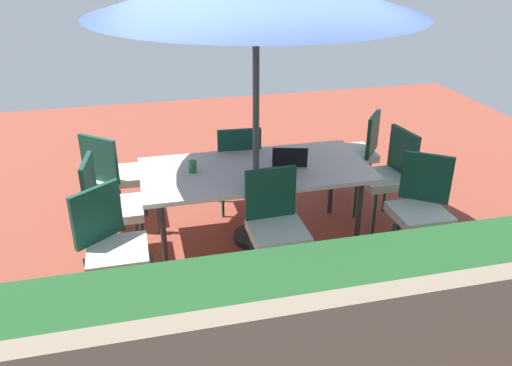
% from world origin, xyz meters
% --- Properties ---
extents(ground_plane, '(10.00, 10.00, 0.02)m').
position_xyz_m(ground_plane, '(0.00, 0.00, -0.01)').
color(ground_plane, brown).
extents(hedge_row, '(6.30, 0.78, 1.07)m').
position_xyz_m(hedge_row, '(0.00, 2.20, 0.54)').
color(hedge_row, '#1E4C23').
rests_on(hedge_row, ground_plane).
extents(dining_table, '(2.10, 1.01, 0.76)m').
position_xyz_m(dining_table, '(0.00, 0.00, 0.71)').
color(dining_table, silver).
rests_on(dining_table, ground_plane).
extents(chair_north, '(0.46, 0.47, 0.98)m').
position_xyz_m(chair_north, '(-0.01, 0.66, 0.55)').
color(chair_north, silver).
rests_on(chair_north, ground_plane).
extents(chair_east, '(0.49, 0.48, 0.98)m').
position_xyz_m(chair_east, '(1.34, -0.01, 0.55)').
color(chair_east, silver).
rests_on(chair_east, ground_plane).
extents(chair_southeast, '(0.59, 0.59, 0.98)m').
position_xyz_m(chair_southeast, '(1.32, -0.69, 0.55)').
color(chair_southeast, silver).
rests_on(chair_southeast, ground_plane).
extents(chair_northeast, '(0.58, 0.58, 0.98)m').
position_xyz_m(chair_northeast, '(1.31, 0.67, 0.55)').
color(chair_northeast, silver).
rests_on(chair_northeast, ground_plane).
extents(chair_south, '(0.46, 0.47, 0.98)m').
position_xyz_m(chair_south, '(0.04, -0.63, 0.55)').
color(chair_south, silver).
rests_on(chair_south, ground_plane).
extents(chair_southwest, '(0.58, 0.58, 0.98)m').
position_xyz_m(chair_southwest, '(-1.34, -0.71, 0.55)').
color(chair_southwest, silver).
rests_on(chair_southwest, ground_plane).
extents(chair_west, '(0.49, 0.48, 0.98)m').
position_xyz_m(chair_west, '(-1.38, -0.05, 0.55)').
color(chair_west, silver).
rests_on(chair_west, ground_plane).
extents(chair_northwest, '(0.58, 0.58, 0.98)m').
position_xyz_m(chair_northwest, '(-1.34, 0.66, 0.55)').
color(chair_northwest, silver).
rests_on(chair_northwest, ground_plane).
extents(laptop, '(0.37, 0.32, 0.21)m').
position_xyz_m(laptop, '(-0.31, 0.03, 0.81)').
color(laptop, gray).
rests_on(laptop, dining_table).
extents(cup, '(0.07, 0.07, 0.11)m').
position_xyz_m(cup, '(0.58, -0.05, 0.82)').
color(cup, '#286B33').
rests_on(cup, dining_table).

